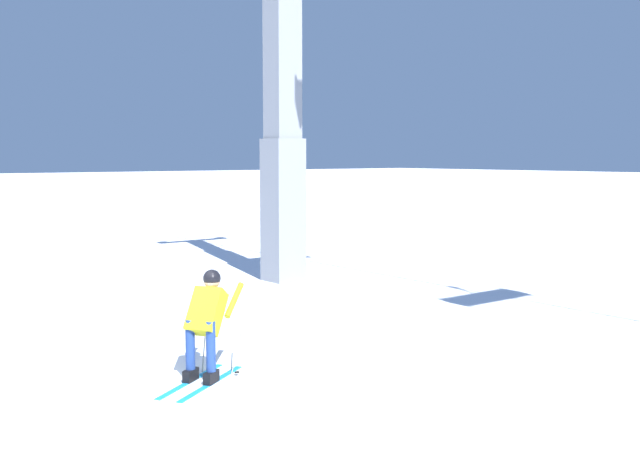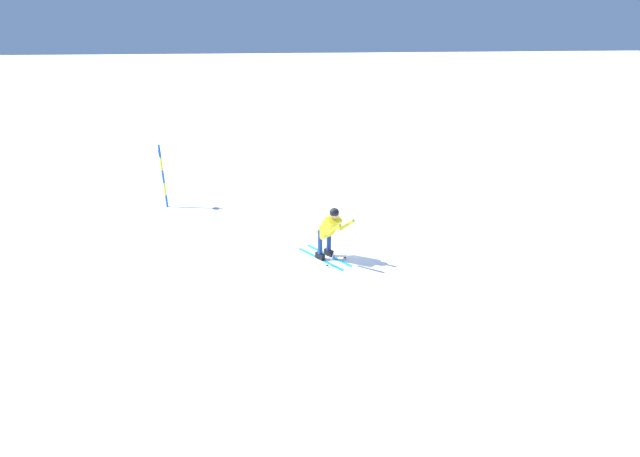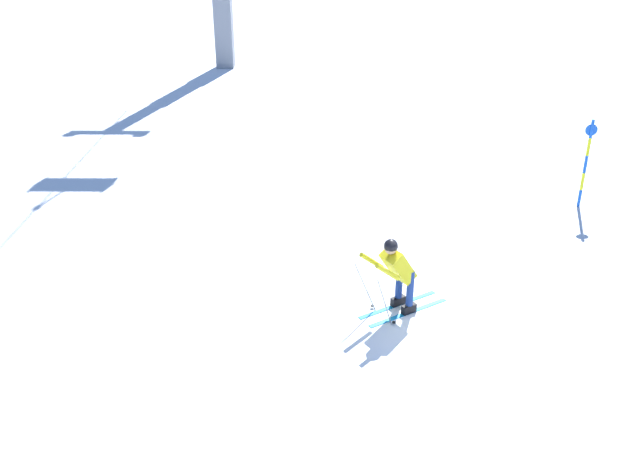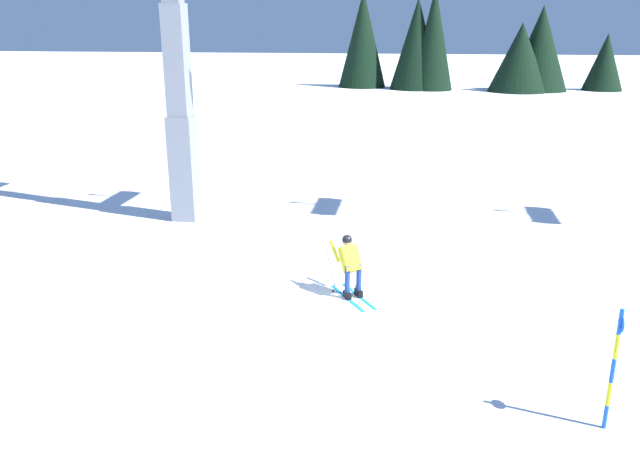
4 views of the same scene
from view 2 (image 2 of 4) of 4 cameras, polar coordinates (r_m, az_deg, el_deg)
name	(u,v)px [view 2 (image 2 of 4)]	position (r m, az deg, el deg)	size (l,w,h in m)	color
ground_plane	(330,245)	(12.90, 1.29, -2.03)	(260.00, 260.00, 0.00)	white
skier_carving_main	(330,229)	(11.68, 1.22, -0.10)	(1.39, 1.76, 1.66)	#198CCC
trail_marker_pole	(163,174)	(16.21, -19.17, 6.46)	(0.07, 0.28, 2.17)	blue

